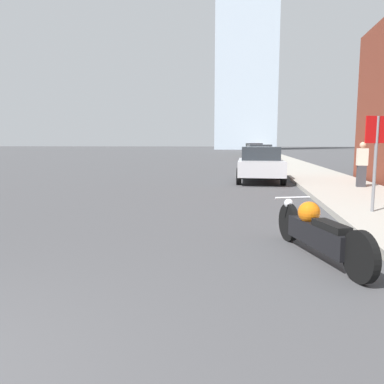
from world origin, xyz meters
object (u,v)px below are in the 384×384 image
object	(u,v)px
motorcycle	(317,231)
stop_sign	(376,147)
parked_car_black	(252,148)
parked_car_silver	(260,164)
parked_car_red	(256,151)
parked_car_yellow	(252,150)
pedestrian	(362,164)
parked_car_white	(259,155)

from	to	relation	value
motorcycle	stop_sign	distance (m)	3.94
parked_car_black	parked_car_silver	bearing A→B (deg)	-92.33
parked_car_red	stop_sign	world-z (taller)	stop_sign
parked_car_yellow	pedestrian	size ratio (longest dim) A/B	2.83
parked_car_red	parked_car_yellow	world-z (taller)	parked_car_red
parked_car_yellow	parked_car_silver	bearing A→B (deg)	-85.20
stop_sign	parked_car_white	bearing A→B (deg)	95.77
parked_car_white	parked_car_yellow	world-z (taller)	parked_car_yellow
motorcycle	parked_car_black	world-z (taller)	parked_car_black
parked_car_yellow	pedestrian	world-z (taller)	pedestrian
motorcycle	parked_car_black	xyz separation A→B (m)	(-0.11, 59.22, 0.44)
motorcycle	parked_car_red	bearing A→B (deg)	71.73
parked_car_black	pedestrian	xyz separation A→B (m)	(3.14, -50.80, 0.12)
motorcycle	parked_car_red	size ratio (longest dim) A/B	0.58
parked_car_yellow	stop_sign	bearing A→B (deg)	-82.16
parked_car_silver	parked_car_black	xyz separation A→B (m)	(0.34, 48.03, 0.04)
parked_car_yellow	parked_car_red	bearing A→B (deg)	-83.73
parked_car_silver	parked_car_yellow	bearing A→B (deg)	89.92
parked_car_silver	parked_car_red	bearing A→B (deg)	89.22
parked_car_yellow	motorcycle	bearing A→B (deg)	-84.60
parked_car_white	parked_car_red	bearing A→B (deg)	84.16
stop_sign	parked_car_black	bearing A→B (deg)	91.97
parked_car_red	pedestrian	world-z (taller)	pedestrian
parked_car_white	parked_car_black	bearing A→B (deg)	84.39
parked_car_yellow	parked_car_white	bearing A→B (deg)	-84.54
motorcycle	parked_car_black	distance (m)	59.23
stop_sign	parked_car_red	bearing A→B (deg)	93.41
parked_car_silver	pedestrian	bearing A→B (deg)	-38.42
parked_car_red	pedestrian	size ratio (longest dim) A/B	2.80
parked_car_silver	stop_sign	bearing A→B (deg)	-73.91
motorcycle	parked_car_yellow	world-z (taller)	parked_car_yellow
motorcycle	stop_sign	world-z (taller)	stop_sign
motorcycle	parked_car_white	xyz separation A→B (m)	(-0.14, 22.61, 0.42)
parked_car_black	stop_sign	size ratio (longest dim) A/B	2.15
parked_car_black	motorcycle	bearing A→B (deg)	-91.81
parked_car_yellow	parked_car_black	size ratio (longest dim) A/B	0.98
parked_car_silver	parked_car_red	size ratio (longest dim) A/B	0.96
pedestrian	parked_car_white	bearing A→B (deg)	102.58
parked_car_yellow	pedestrian	distance (m)	38.21
parked_car_silver	parked_car_red	distance (m)	23.89
parked_car_white	parked_car_red	distance (m)	12.47
motorcycle	parked_car_silver	world-z (taller)	parked_car_silver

